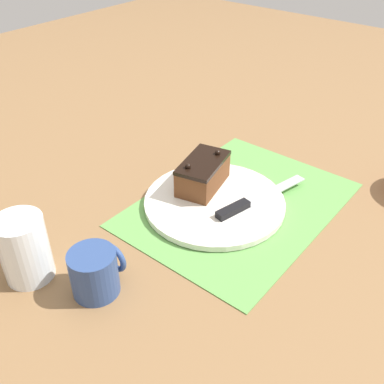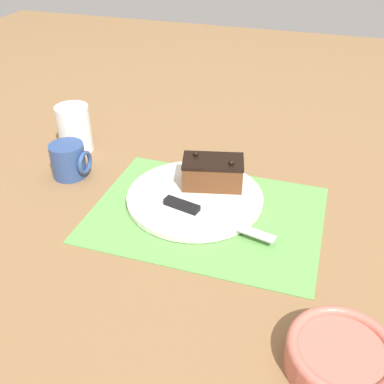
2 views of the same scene
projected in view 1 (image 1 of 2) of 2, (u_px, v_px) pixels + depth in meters
The scene contains 7 objects.
ground_plane at pixel (239, 205), 0.93m from camera, with size 3.00×3.00×0.00m, color olive.
placemat_woven at pixel (239, 204), 0.93m from camera, with size 0.46×0.34×0.00m, color #609E4C.
cake_plate at pixel (214, 202), 0.92m from camera, with size 0.29×0.29×0.01m.
chocolate_cake at pixel (203, 173), 0.94m from camera, with size 0.14×0.10×0.07m.
serving_knife at pixel (248, 203), 0.90m from camera, with size 0.24×0.07×0.01m.
drinking_glass at pixel (24, 249), 0.73m from camera, with size 0.08×0.08×0.12m.
coffee_mug at pixel (95, 272), 0.71m from camera, with size 0.09×0.08×0.08m.
Camera 1 is at (-0.64, -0.39, 0.56)m, focal length 42.00 mm.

